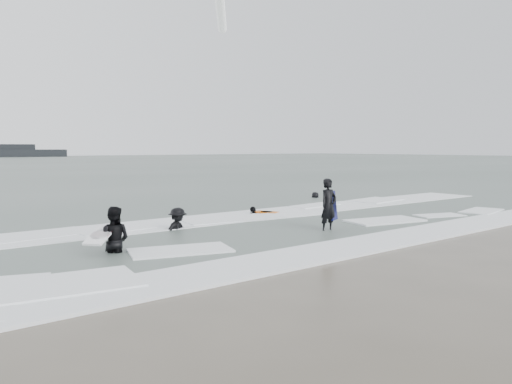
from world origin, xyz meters
TOP-DOWN VIEW (x-y plane):
  - ground at (0.00, 0.00)m, footprint 320.00×320.00m
  - surfer_centre at (0.36, 1.59)m, footprint 0.65×0.43m
  - surfer_wading at (-6.49, 2.69)m, footprint 1.11×1.08m
  - surfer_breaker at (-3.48, 4.74)m, footprint 1.19×0.89m
  - surfer_right_near at (0.86, 6.28)m, footprint 0.96×0.59m
  - surfer_right_far at (7.65, 9.60)m, footprint 0.87×0.73m
  - surf_foam at (0.00, 3.70)m, footprint 30.03×9.06m
  - bodyboards at (-1.66, 3.45)m, footprint 9.20×5.13m
  - vessel_horizon at (22.30, 147.07)m, footprint 27.24×4.86m

SIDE VIEW (x-z plane):
  - ground at x=0.00m, z-range 0.00..0.00m
  - surfer_centre at x=0.36m, z-range -0.89..0.89m
  - surfer_wading at x=-6.49m, z-range -0.90..0.90m
  - surfer_breaker at x=-3.48m, z-range -0.82..0.82m
  - surfer_right_near at x=0.86m, z-range -0.76..0.76m
  - surfer_right_far at x=7.65m, z-range -0.75..0.75m
  - surf_foam at x=0.00m, z-range 0.00..0.08m
  - bodyboards at x=-1.66m, z-range -0.13..1.12m
  - vessel_horizon at x=22.30m, z-range -0.47..3.23m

